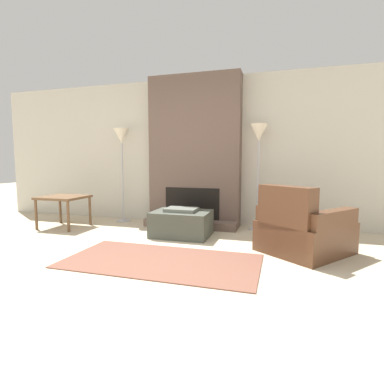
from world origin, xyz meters
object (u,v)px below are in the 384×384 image
Objects in this scene: armchair at (301,232)px; floor_lamp_left at (122,143)px; ottoman at (182,223)px; floor_lamp_right at (259,140)px; side_table at (63,200)px.

armchair is 3.52m from floor_lamp_left.
ottoman is at bearing -27.97° from floor_lamp_left.
floor_lamp_left reaches higher than floor_lamp_right.
side_table is 3.43m from floor_lamp_right.
side_table is at bearing -166.74° from floor_lamp_right.
side_table is 0.41× the size of floor_lamp_right.
floor_lamp_right is at bearing 13.26° from side_table.
armchair reaches higher than ottoman.
armchair reaches higher than side_table.
armchair is 1.76m from floor_lamp_right.
armchair is 3.84m from side_table.
ottoman is 0.67× the size of armchair.
ottoman is 1.73m from armchair.
floor_lamp_left is 2.48m from floor_lamp_right.
ottoman is at bearing 26.02° from armchair.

